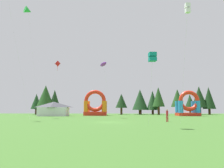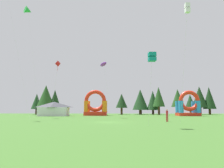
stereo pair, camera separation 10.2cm
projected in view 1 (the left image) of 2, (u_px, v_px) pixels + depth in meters
ground_plane at (110, 122)px, 32.03m from camera, size 120.00×120.00×0.00m
kite_red_diamond at (57, 64)px, 53.81m from camera, size 2.56×2.96×13.26m
kite_green_delta at (28, 11)px, 54.43m from camera, size 7.50×8.34×26.83m
kite_teal_box at (152, 57)px, 23.74m from camera, size 0.84×2.84×7.90m
kite_white_box at (188, 8)px, 27.09m from camera, size 0.58×4.43×14.70m
kite_purple_parafoil at (103, 64)px, 49.54m from camera, size 2.96×4.86×12.36m
person_near_camera at (167, 114)px, 33.11m from camera, size 0.32×0.32×1.86m
inflatable_orange_dome at (95, 107)px, 64.19m from camera, size 6.43×4.66×7.28m
inflatable_blue_arch at (188, 107)px, 60.96m from camera, size 5.85×4.70×6.87m
festival_tent at (54, 109)px, 60.01m from camera, size 7.63×4.38×3.81m
tree_row_1 at (36, 101)px, 76.94m from camera, size 3.70×3.70×7.12m
tree_row_2 at (46, 96)px, 73.13m from camera, size 5.60×5.60×9.66m
tree_row_3 at (55, 99)px, 74.11m from camera, size 4.01×4.01×8.26m
tree_row_4 at (121, 101)px, 75.60m from camera, size 3.97×3.97×7.07m
tree_row_5 at (140, 100)px, 76.85m from camera, size 5.46×5.46×8.64m
tree_row_6 at (153, 100)px, 76.35m from camera, size 4.17×4.17×8.15m
tree_row_7 at (158, 97)px, 73.08m from camera, size 3.99×3.99×9.07m
tree_row_8 at (177, 98)px, 73.21m from camera, size 4.32×4.32×8.38m
tree_row_9 at (190, 101)px, 72.95m from camera, size 3.28×3.28×6.67m
tree_row_10 at (199, 97)px, 75.86m from camera, size 5.18×5.18×9.55m
tree_row_11 at (209, 98)px, 75.15m from camera, size 4.25×4.25×9.28m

